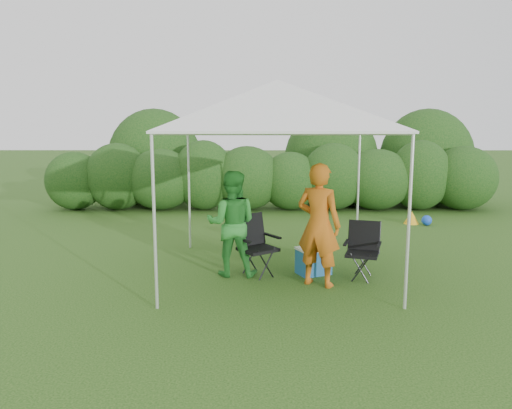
{
  "coord_description": "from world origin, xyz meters",
  "views": [
    {
      "loc": [
        -0.28,
        -6.76,
        2.22
      ],
      "look_at": [
        -0.31,
        0.4,
        1.05
      ],
      "focal_mm": 35.0,
      "sensor_mm": 36.0,
      "label": 1
    }
  ],
  "objects_px": {
    "chair_right": "(363,246)",
    "chair_left": "(255,241)",
    "man": "(319,225)",
    "canopy": "(277,106)",
    "woman": "(232,224)",
    "cooler": "(314,261)"
  },
  "relations": [
    {
      "from": "chair_right",
      "to": "chair_left",
      "type": "xyz_separation_m",
      "value": [
        -1.57,
        0.14,
        0.04
      ]
    },
    {
      "from": "chair_right",
      "to": "man",
      "type": "bearing_deg",
      "value": -133.88
    },
    {
      "from": "chair_right",
      "to": "canopy",
      "type": "bearing_deg",
      "value": -172.31
    },
    {
      "from": "man",
      "to": "woman",
      "type": "relative_size",
      "value": 1.1
    },
    {
      "from": "cooler",
      "to": "chair_right",
      "type": "bearing_deg",
      "value": -35.53
    },
    {
      "from": "chair_left",
      "to": "cooler",
      "type": "relative_size",
      "value": 1.55
    },
    {
      "from": "chair_left",
      "to": "man",
      "type": "bearing_deg",
      "value": -65.49
    },
    {
      "from": "chair_right",
      "to": "woman",
      "type": "xyz_separation_m",
      "value": [
        -1.91,
        0.1,
        0.31
      ]
    },
    {
      "from": "canopy",
      "to": "man",
      "type": "distance_m",
      "value": 1.81
    },
    {
      "from": "chair_right",
      "to": "cooler",
      "type": "relative_size",
      "value": 1.41
    },
    {
      "from": "chair_left",
      "to": "cooler",
      "type": "distance_m",
      "value": 0.93
    },
    {
      "from": "chair_right",
      "to": "man",
      "type": "distance_m",
      "value": 0.88
    },
    {
      "from": "canopy",
      "to": "chair_right",
      "type": "bearing_deg",
      "value": -10.36
    },
    {
      "from": "man",
      "to": "chair_right",
      "type": "bearing_deg",
      "value": -122.81
    },
    {
      "from": "man",
      "to": "woman",
      "type": "height_order",
      "value": "man"
    },
    {
      "from": "cooler",
      "to": "woman",
      "type": "bearing_deg",
      "value": 158.02
    },
    {
      "from": "canopy",
      "to": "cooler",
      "type": "distance_m",
      "value": 2.33
    },
    {
      "from": "chair_left",
      "to": "cooler",
      "type": "bearing_deg",
      "value": -35.18
    },
    {
      "from": "man",
      "to": "woman",
      "type": "xyz_separation_m",
      "value": [
        -1.21,
        0.47,
        -0.08
      ]
    },
    {
      "from": "chair_right",
      "to": "cooler",
      "type": "distance_m",
      "value": 0.76
    },
    {
      "from": "man",
      "to": "chair_left",
      "type": "bearing_deg",
      "value": -0.85
    },
    {
      "from": "chair_left",
      "to": "woman",
      "type": "distance_m",
      "value": 0.43
    }
  ]
}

